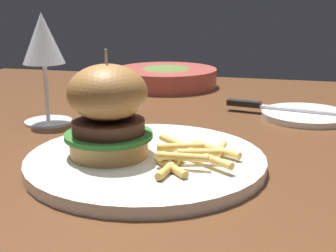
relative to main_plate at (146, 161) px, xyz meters
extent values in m
cube|color=#56331C|center=(-0.03, 0.22, -0.03)|extent=(1.18, 0.89, 0.04)
cylinder|color=#56331C|center=(-0.56, 0.61, -0.40)|extent=(0.06, 0.06, 0.70)
cylinder|color=white|center=(0.00, 0.00, 0.00)|extent=(0.29, 0.29, 0.01)
cylinder|color=#B78447|center=(-0.04, -0.01, 0.02)|extent=(0.09, 0.09, 0.02)
cylinder|color=#2D7028|center=(-0.04, -0.01, 0.03)|extent=(0.11, 0.11, 0.01)
cylinder|color=#4C2D1E|center=(-0.04, -0.01, 0.04)|extent=(0.09, 0.09, 0.02)
ellipsoid|color=#9C6A35|center=(-0.04, -0.01, 0.08)|extent=(0.09, 0.09, 0.07)
cylinder|color=#CCB78C|center=(-0.04, -0.01, 0.11)|extent=(0.00, 0.00, 0.05)
cylinder|color=#E0B251|center=(0.04, -0.04, 0.01)|extent=(0.05, 0.05, 0.01)
cylinder|color=gold|center=(0.04, -0.04, 0.01)|extent=(0.02, 0.07, 0.01)
cylinder|color=#EABC5B|center=(0.09, 0.02, 0.01)|extent=(0.01, 0.05, 0.01)
cylinder|color=#EABC5B|center=(0.08, 0.02, 0.01)|extent=(0.07, 0.04, 0.01)
cylinder|color=#EABC5B|center=(0.07, -0.01, 0.02)|extent=(0.05, 0.02, 0.01)
cylinder|color=#E0B251|center=(0.04, 0.00, 0.02)|extent=(0.06, 0.03, 0.01)
cylinder|color=#EABC5B|center=(0.08, -0.02, 0.02)|extent=(0.06, 0.05, 0.01)
cylinder|color=#E0B251|center=(0.03, 0.02, 0.02)|extent=(0.05, 0.04, 0.01)
cylinder|color=#E0B251|center=(0.05, -0.03, 0.02)|extent=(0.06, 0.01, 0.01)
cylinder|color=silver|center=(-0.21, 0.16, -0.01)|extent=(0.08, 0.08, 0.00)
cylinder|color=silver|center=(-0.21, 0.16, 0.04)|extent=(0.01, 0.01, 0.09)
cone|color=silver|center=(-0.21, 0.16, 0.13)|extent=(0.07, 0.07, 0.08)
cylinder|color=white|center=(0.20, 0.29, 0.00)|extent=(0.15, 0.15, 0.01)
cube|color=silver|center=(0.20, 0.29, 0.01)|extent=(0.16, 0.04, 0.00)
cube|color=black|center=(0.09, 0.31, 0.01)|extent=(0.06, 0.03, 0.01)
cylinder|color=#B24C42|center=(-0.11, 0.51, 0.01)|extent=(0.23, 0.23, 0.04)
ellipsoid|color=#4C662D|center=(-0.11, 0.51, 0.03)|extent=(0.13, 0.13, 0.02)
camera|label=1|loc=(0.15, -0.51, 0.19)|focal=50.00mm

